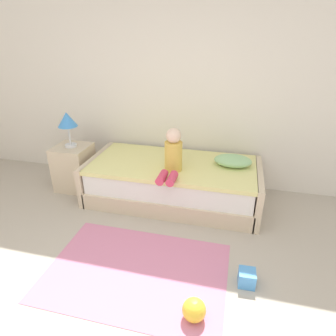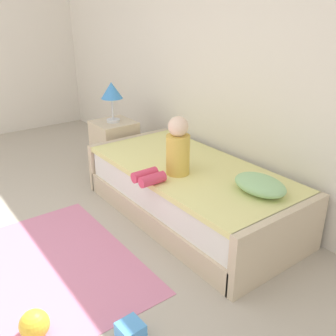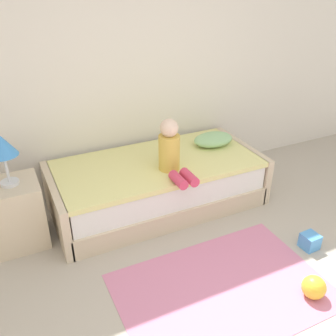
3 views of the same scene
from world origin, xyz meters
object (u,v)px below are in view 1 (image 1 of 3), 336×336
nightstand (74,167)px  child_figure (172,155)px  pillow (233,161)px  toy_block (247,278)px  toy_ball (194,310)px  table_lamp (67,121)px  bed (173,182)px

nightstand → child_figure: (1.40, -0.21, 0.40)m
pillow → toy_block: pillow is taller
child_figure → pillow: size_ratio=1.16×
toy_ball → table_lamp: bearing=139.5°
table_lamp → child_figure: (1.40, -0.21, -0.23)m
bed → toy_block: size_ratio=15.08×
table_lamp → pillow: bearing=3.4°
pillow → toy_ball: 1.81m
pillow → toy_block: bearing=-80.5°
table_lamp → bed: bearing=1.0°
bed → pillow: size_ratio=4.80×
pillow → toy_ball: pillow is taller
nightstand → toy_ball: bearing=-40.5°
pillow → table_lamp: bearing=-176.6°
toy_ball → toy_block: 0.58m
table_lamp → toy_ball: (1.89, -1.62, -0.85)m
bed → pillow: (0.71, 0.10, 0.32)m
bed → child_figure: (0.05, -0.23, 0.46)m
nightstand → toy_block: (2.27, -1.19, -0.23)m
child_figure → toy_ball: (0.50, -1.41, -0.62)m
table_lamp → toy_ball: bearing=-40.5°
toy_ball → toy_block: (0.38, 0.43, -0.02)m
toy_block → nightstand: bearing=152.4°
toy_ball → nightstand: bearing=139.5°
bed → nightstand: (-1.35, -0.02, 0.05)m
toy_ball → toy_block: size_ratio=1.28×
child_figure → toy_ball: 1.62m
child_figure → pillow: (0.66, 0.33, -0.14)m
nightstand → toy_ball: 2.50m
table_lamp → toy_block: (2.27, -1.19, -0.87)m
table_lamp → child_figure: 1.43m
child_figure → toy_ball: child_figure is taller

